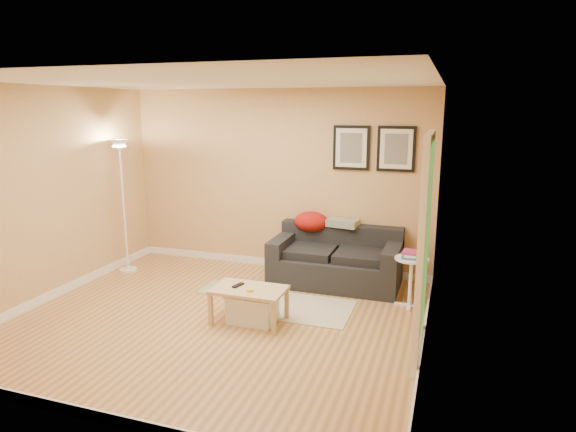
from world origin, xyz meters
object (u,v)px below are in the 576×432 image
at_px(side_table, 410,282).
at_px(storage_bin, 253,308).
at_px(book_stack, 411,254).
at_px(sofa, 336,257).
at_px(coffee_table, 249,305).
at_px(floor_lamp, 124,210).

bearing_deg(side_table, storage_bin, -148.42).
bearing_deg(side_table, book_stack, 138.60).
distance_m(sofa, side_table, 1.13).
distance_m(coffee_table, book_stack, 1.98).
bearing_deg(side_table, floor_lamp, 179.35).
relative_size(book_stack, floor_lamp, 0.13).
bearing_deg(sofa, floor_lamp, -171.76).
bearing_deg(book_stack, floor_lamp, 170.77).
xyz_separation_m(coffee_table, storage_bin, (0.03, 0.03, -0.04)).
xyz_separation_m(sofa, book_stack, (1.01, -0.47, 0.27)).
xyz_separation_m(sofa, storage_bin, (-0.60, -1.48, -0.21)).
height_order(storage_bin, side_table, side_table).
relative_size(side_table, book_stack, 2.47).
relative_size(coffee_table, storage_bin, 1.52).
relative_size(side_table, floor_lamp, 0.32).
distance_m(coffee_table, storage_bin, 0.05).
bearing_deg(book_stack, sofa, 146.39).
bearing_deg(book_stack, side_table, -50.18).
bearing_deg(floor_lamp, side_table, -0.65).
relative_size(storage_bin, floor_lamp, 0.27).
bearing_deg(book_stack, coffee_table, -156.21).
bearing_deg(book_stack, storage_bin, -156.55).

